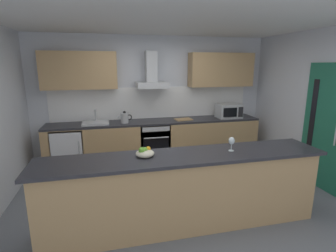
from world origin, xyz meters
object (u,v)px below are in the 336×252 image
oven (154,142)px  chopping_board (183,119)px  refrigerator (69,149)px  kettle (125,118)px  wine_glass (232,141)px  microwave (229,111)px  fruit_bowl (145,153)px  sink (96,122)px  range_hood (152,76)px

oven → chopping_board: (0.63, -0.02, 0.45)m
oven → refrigerator: oven is taller
oven → kettle: kettle is taller
wine_glass → refrigerator: bearing=135.1°
microwave → kettle: 2.22m
kettle → fruit_bowl: size_ratio=1.31×
oven → kettle: bearing=-176.6°
wine_glass → sink: bearing=127.3°
kettle → fruit_bowl: bearing=-88.0°
range_hood → fruit_bowl: (-0.50, -2.32, -0.79)m
refrigerator → microwave: microwave is taller
refrigerator → sink: size_ratio=1.70×
chopping_board → range_hood: bearing=166.4°
oven → refrigerator: bearing=-179.9°
kettle → range_hood: range_hood is taller
refrigerator → wine_glass: bearing=-44.9°
refrigerator → chopping_board: bearing=-0.5°
refrigerator → microwave: size_ratio=1.70×
kettle → chopping_board: bearing=0.5°
microwave → chopping_board: (-1.02, 0.00, -0.14)m
sink → wine_glass: bearing=-52.7°
microwave → sink: (-2.78, 0.04, -0.12)m
wine_glass → chopping_board: bearing=88.9°
refrigerator → wine_glass: wine_glass is taller
microwave → kettle: microwave is taller
wine_glass → fruit_bowl: wine_glass is taller
refrigerator → sink: 0.73m
range_hood → wine_glass: range_hood is taller
oven → sink: size_ratio=1.60×
fruit_bowl → sink: bearing=105.9°
oven → wine_glass: size_ratio=4.50×
wine_glass → chopping_board: (0.04, 2.22, -0.17)m
kettle → range_hood: 0.98m
oven → chopping_board: 0.78m
sink → range_hood: (1.13, 0.12, 0.86)m
sink → wine_glass: 2.84m
range_hood → chopping_board: (0.63, -0.15, -0.88)m
fruit_bowl → chopping_board: fruit_bowl is taller
oven → microwave: (1.65, -0.03, 0.59)m
oven → kettle: 0.79m
microwave → chopping_board: bearing=179.8°
microwave → chopping_board: size_ratio=1.47×
oven → microwave: microwave is taller
fruit_bowl → chopping_board: 2.45m
range_hood → chopping_board: size_ratio=2.12×
microwave → wine_glass: (-1.06, -2.21, 0.03)m
sink → range_hood: size_ratio=0.69×
range_hood → refrigerator: bearing=-175.4°
sink → chopping_board: bearing=-1.1°
microwave → range_hood: 1.81m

